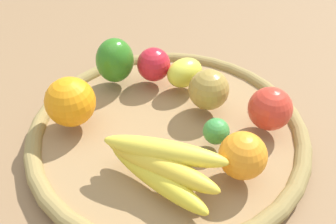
{
  "coord_description": "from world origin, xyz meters",
  "views": [
    {
      "loc": [
        -0.22,
        -0.36,
        0.41
      ],
      "look_at": [
        0.0,
        0.0,
        0.05
      ],
      "focal_mm": 35.75,
      "sensor_mm": 36.0,
      "label": 1
    }
  ],
  "objects": [
    {
      "name": "ground_plane",
      "position": [
        0.0,
        0.0,
        0.0
      ],
      "size": [
        2.4,
        2.4,
        0.0
      ],
      "primitive_type": "plane",
      "color": "olive",
      "rests_on": "ground"
    },
    {
      "name": "basket",
      "position": [
        0.0,
        0.0,
        0.01
      ],
      "size": [
        0.48,
        0.48,
        0.03
      ],
      "color": "#9C7A4F",
      "rests_on": "ground_plane"
    },
    {
      "name": "banana_bunch",
      "position": [
        -0.07,
        -0.1,
        0.06
      ],
      "size": [
        0.15,
        0.18,
        0.06
      ],
      "color": "yellow",
      "rests_on": "basket"
    },
    {
      "name": "lime_0",
      "position": [
        0.04,
        -0.08,
        0.05
      ],
      "size": [
        0.06,
        0.06,
        0.04
      ],
      "primitive_type": "sphere",
      "rotation": [
        0.0,
        0.0,
        3.94
      ],
      "color": "green",
      "rests_on": "basket"
    },
    {
      "name": "lemon_0",
      "position": [
        0.08,
        0.08,
        0.06
      ],
      "size": [
        0.08,
        0.06,
        0.05
      ],
      "primitive_type": "ellipsoid",
      "rotation": [
        0.0,
        0.0,
        0.11
      ],
      "color": "#DBD941",
      "rests_on": "basket"
    },
    {
      "name": "bell_pepper",
      "position": [
        -0.02,
        0.16,
        0.08
      ],
      "size": [
        0.1,
        0.1,
        0.09
      ],
      "primitive_type": "ellipsoid",
      "rotation": [
        0.0,
        0.0,
        3.6
      ],
      "color": "#32791E",
      "rests_on": "basket"
    },
    {
      "name": "apple_2",
      "position": [
        0.08,
        -0.0,
        0.07
      ],
      "size": [
        0.1,
        0.1,
        0.07
      ],
      "primitive_type": "sphere",
      "rotation": [
        0.0,
        0.0,
        5.8
      ],
      "color": "#AB8A3B",
      "rests_on": "basket"
    },
    {
      "name": "apple_0",
      "position": [
        0.14,
        -0.09,
        0.07
      ],
      "size": [
        0.1,
        0.1,
        0.07
      ],
      "primitive_type": "sphere",
      "rotation": [
        0.0,
        0.0,
        0.97
      ],
      "color": "red",
      "rests_on": "basket"
    },
    {
      "name": "apple_1",
      "position": [
        0.04,
        0.12,
        0.06
      ],
      "size": [
        0.09,
        0.09,
        0.07
      ],
      "primitive_type": "sphere",
      "rotation": [
        0.0,
        0.0,
        2.14
      ],
      "color": "red",
      "rests_on": "basket"
    },
    {
      "name": "orange_0",
      "position": [
        0.03,
        -0.15,
        0.07
      ],
      "size": [
        0.09,
        0.09,
        0.07
      ],
      "primitive_type": "sphere",
      "rotation": [
        0.0,
        0.0,
        2.04
      ],
      "color": "orange",
      "rests_on": "basket"
    },
    {
      "name": "orange_1",
      "position": [
        -0.14,
        0.08,
        0.07
      ],
      "size": [
        0.09,
        0.09,
        0.08
      ],
      "primitive_type": "sphere",
      "rotation": [
        0.0,
        0.0,
        0.05
      ],
      "color": "orange",
      "rests_on": "basket"
    }
  ]
}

